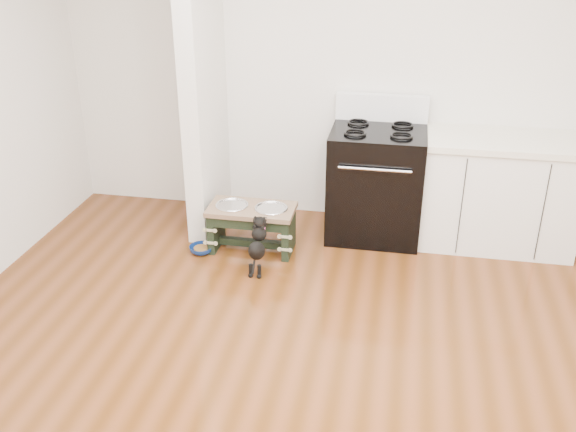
{
  "coord_description": "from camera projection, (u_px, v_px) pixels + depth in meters",
  "views": [
    {
      "loc": [
        0.45,
        -2.8,
        2.52
      ],
      "look_at": [
        -0.32,
        1.24,
        0.54
      ],
      "focal_mm": 40.0,
      "sensor_mm": 36.0,
      "label": 1
    }
  ],
  "objects": [
    {
      "name": "cabinet_run",
      "position": [
        498.0,
        192.0,
        5.17
      ],
      "size": [
        1.24,
        0.64,
        0.91
      ],
      "color": "white",
      "rests_on": "ground"
    },
    {
      "name": "ground",
      "position": [
        302.0,
        399.0,
        3.65
      ],
      "size": [
        5.0,
        5.0,
        0.0
      ],
      "primitive_type": "plane",
      "color": "#4F290E",
      "rests_on": "ground"
    },
    {
      "name": "puppy",
      "position": [
        258.0,
        244.0,
        4.85
      ],
      "size": [
        0.12,
        0.35,
        0.42
      ],
      "color": "black",
      "rests_on": "ground"
    },
    {
      "name": "dog_feeder",
      "position": [
        252.0,
        220.0,
        5.13
      ],
      "size": [
        0.69,
        0.37,
        0.39
      ],
      "color": "black",
      "rests_on": "ground"
    },
    {
      "name": "partition_wall",
      "position": [
        203.0,
        71.0,
        5.12
      ],
      "size": [
        0.15,
        0.8,
        2.7
      ],
      "primitive_type": "cube",
      "color": "silver",
      "rests_on": "ground"
    },
    {
      "name": "oven_range",
      "position": [
        376.0,
        181.0,
        5.31
      ],
      "size": [
        0.76,
        0.69,
        1.14
      ],
      "color": "black",
      "rests_on": "ground"
    },
    {
      "name": "room_shell",
      "position": [
        306.0,
        125.0,
        2.94
      ],
      "size": [
        5.0,
        5.0,
        5.0
      ],
      "color": "silver",
      "rests_on": "ground"
    },
    {
      "name": "floor_bowl",
      "position": [
        201.0,
        249.0,
        5.18
      ],
      "size": [
        0.2,
        0.2,
        0.06
      ],
      "rotation": [
        0.0,
        0.0,
        0.06
      ],
      "color": "navy",
      "rests_on": "ground"
    }
  ]
}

